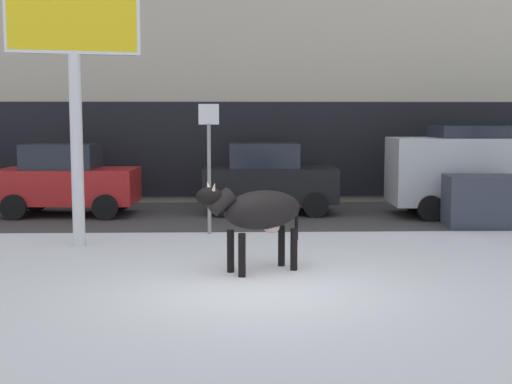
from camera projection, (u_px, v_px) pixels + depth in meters
ground_plane at (259, 289)px, 10.10m from camera, size 120.00×120.00×0.00m
road_strip at (249, 214)px, 17.91m from camera, size 60.00×5.60×0.01m
cow_black at (259, 212)px, 11.12m from camera, size 1.87×1.26×1.54m
billboard at (73, 24)px, 13.06m from camera, size 2.50×0.75×5.56m
car_red_hatchback at (67, 180)px, 17.70m from camera, size 3.56×2.02×1.86m
car_black_hatchback at (269, 178)px, 18.11m from camera, size 3.56×2.02×1.86m
car_silver_van at (482, 168)px, 17.54m from camera, size 4.66×2.24×2.32m
pedestrian_near_billboard at (256, 172)px, 20.85m from camera, size 0.36×0.24×1.73m
pedestrian_by_cars at (79, 173)px, 20.69m from camera, size 0.36×0.24×1.73m
pedestrian_far_left at (12, 173)px, 20.64m from camera, size 0.36×0.24×1.73m
dumpster at (483, 201)px, 15.86m from camera, size 1.79×1.24×1.20m
street_sign at (209, 157)px, 14.77m from camera, size 0.44×0.08×2.82m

